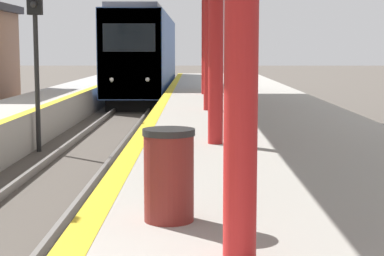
% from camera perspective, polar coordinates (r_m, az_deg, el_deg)
% --- Properties ---
extents(train, '(2.62, 16.48, 4.51)m').
position_cam_1_polar(train, '(33.99, -4.18, 6.48)').
color(train, black).
rests_on(train, ground).
extents(signal_mid, '(0.36, 0.31, 4.35)m').
position_cam_1_polar(signal_mid, '(16.65, -13.75, 8.37)').
color(signal_mid, black).
rests_on(signal_mid, ground).
extents(trash_bin, '(0.49, 0.49, 0.87)m').
position_cam_1_polar(trash_bin, '(5.99, -2.07, -4.18)').
color(trash_bin, maroon).
rests_on(trash_bin, platform_right).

